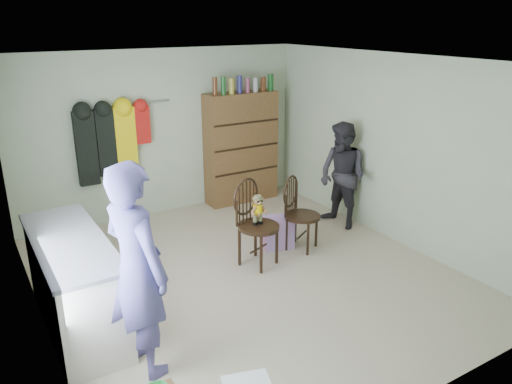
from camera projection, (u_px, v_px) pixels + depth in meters
ground_plane at (247, 275)px, 5.98m from camera, size 5.00×5.00×0.00m
room_walls at (223, 138)px, 5.88m from camera, size 5.00×5.00×5.00m
counter at (75, 283)px, 4.86m from camera, size 0.64×1.86×0.94m
chair_front at (255, 218)px, 6.07m from camera, size 0.63×0.63×1.09m
chair_far at (298, 210)px, 6.52m from camera, size 0.60×0.60×0.99m
striped_bag at (277, 232)px, 6.66m from camera, size 0.46×0.40×0.41m
person_left at (137, 270)px, 4.12m from camera, size 0.64×0.79×1.89m
person_right at (342, 176)px, 7.15m from camera, size 0.67×0.81×1.54m
dresser at (241, 147)px, 8.14m from camera, size 1.20×0.39×2.08m
coat_rack at (111, 142)px, 7.07m from camera, size 1.42×0.12×1.09m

